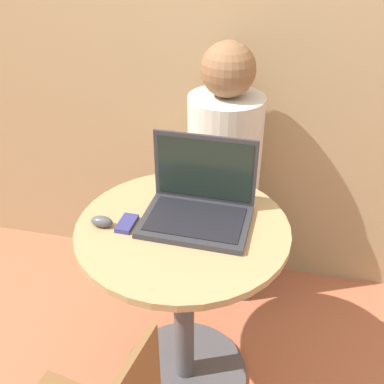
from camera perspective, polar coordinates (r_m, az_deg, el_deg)
ground_plane at (r=2.01m, az=-0.93°, el=-22.02°), size 12.00×12.00×0.00m
back_wall at (r=1.95m, az=4.34°, el=22.33°), size 7.00×0.05×2.60m
round_table at (r=1.63m, az=-1.09°, el=-11.70°), size 0.70×0.70×0.77m
laptop at (r=1.47m, az=0.86°, el=-1.42°), size 0.35×0.26×0.26m
cell_phone at (r=1.47m, az=-8.27°, el=-3.98°), size 0.05×0.10×0.02m
computer_mouse at (r=1.48m, az=-11.38°, el=-3.69°), size 0.07×0.04×0.04m
person_seated at (r=2.09m, az=3.95°, el=-0.10°), size 0.35×0.50×1.22m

